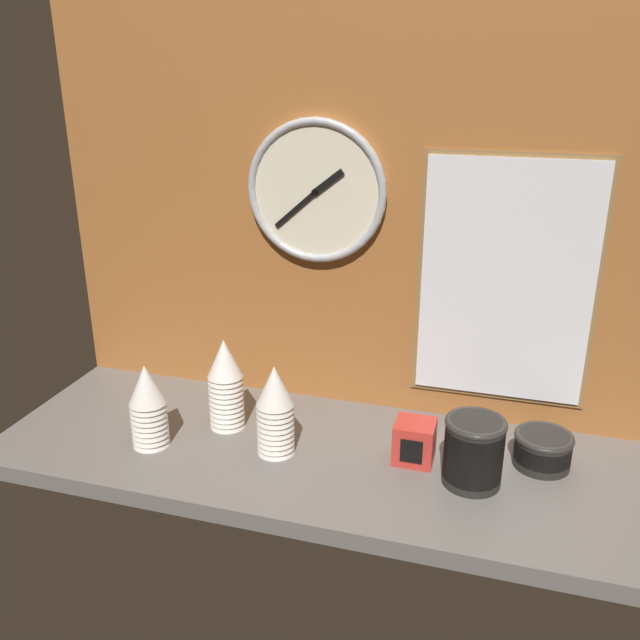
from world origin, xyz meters
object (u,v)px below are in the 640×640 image
object	(u,v)px
cup_stack_center_left	(226,384)
bowl_stack_right	(474,450)
wall_clock	(316,192)
cup_stack_left	(148,406)
menu_board	(506,283)
napkin_dispenser	(414,442)
cup_stack_center	(275,410)
bowl_stack_far_right	(543,448)

from	to	relation	value
cup_stack_center_left	bowl_stack_right	bearing A→B (deg)	-7.05
wall_clock	cup_stack_left	bearing A→B (deg)	-133.32
cup_stack_center_left	menu_board	bearing A→B (deg)	18.06
bowl_stack_right	menu_board	xyz separation A→B (cm)	(2.83, 28.20, 29.12)
wall_clock	cup_stack_center_left	bearing A→B (deg)	-131.07
cup_stack_center_left	napkin_dispenser	world-z (taller)	cup_stack_center_left
cup_stack_left	wall_clock	xyz separation A→B (cm)	(31.20, 33.08, 45.91)
menu_board	cup_stack_center	bearing A→B (deg)	-148.93
cup_stack_center	napkin_dispenser	distance (cm)	32.53
wall_clock	cup_stack_center	bearing A→B (deg)	-92.94
cup_stack_left	bowl_stack_right	size ratio (longest dim) A/B	1.35
bowl_stack_far_right	napkin_dispenser	size ratio (longest dim) A/B	1.36
wall_clock	menu_board	size ratio (longest dim) A/B	0.58
cup_stack_center	napkin_dispenser	world-z (taller)	cup_stack_center
cup_stack_center	napkin_dispenser	size ratio (longest dim) A/B	2.28
bowl_stack_far_right	napkin_dispenser	xyz separation A→B (cm)	(-28.04, -6.15, 0.53)
cup_stack_left	cup_stack_center_left	world-z (taller)	cup_stack_center_left
cup_stack_left	bowl_stack_right	xyz separation A→B (cm)	(74.58, 5.77, -2.35)
bowl_stack_far_right	wall_clock	bearing A→B (deg)	164.59
napkin_dispenser	bowl_stack_far_right	bearing A→B (deg)	12.36
wall_clock	napkin_dispenser	bearing A→B (deg)	-36.43
cup_stack_left	napkin_dispenser	xyz separation A→B (cm)	(61.20, 10.93, -5.49)
cup_stack_center	menu_board	xyz separation A→B (cm)	(47.64, 28.70, 26.08)
bowl_stack_right	bowl_stack_far_right	xyz separation A→B (cm)	(14.66, 11.31, -3.67)
cup_stack_center_left	napkin_dispenser	xyz separation A→B (cm)	(47.27, -2.33, -6.86)
cup_stack_left	bowl_stack_far_right	size ratio (longest dim) A/B	1.57
bowl_stack_far_right	cup_stack_center_left	bearing A→B (deg)	-177.10
cup_stack_center_left	wall_clock	xyz separation A→B (cm)	(17.27, 19.81, 44.54)
cup_stack_left	menu_board	bearing A→B (deg)	23.69
cup_stack_left	cup_stack_center	xyz separation A→B (cm)	(29.77, 5.26, 0.68)
cup_stack_center	menu_board	world-z (taller)	menu_board
cup_stack_center_left	cup_stack_center	bearing A→B (deg)	-26.81
cup_stack_left	bowl_stack_far_right	world-z (taller)	cup_stack_left
cup_stack_center_left	menu_board	world-z (taller)	menu_board
wall_clock	napkin_dispenser	xyz separation A→B (cm)	(30.00, -22.15, -51.41)
cup_stack_center	cup_stack_center_left	size ratio (longest dim) A/B	0.94
bowl_stack_right	bowl_stack_far_right	world-z (taller)	bowl_stack_right
menu_board	cup_stack_center_left	bearing A→B (deg)	-161.94
cup_stack_center	cup_stack_center_left	world-z (taller)	cup_stack_center_left
cup_stack_left	menu_board	size ratio (longest dim) A/B	0.34
cup_stack_center	wall_clock	distance (cm)	53.12
bowl_stack_right	menu_board	size ratio (longest dim) A/B	0.25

